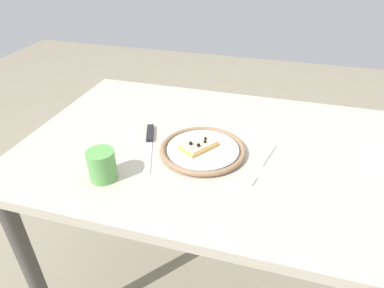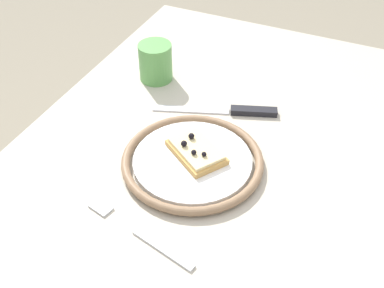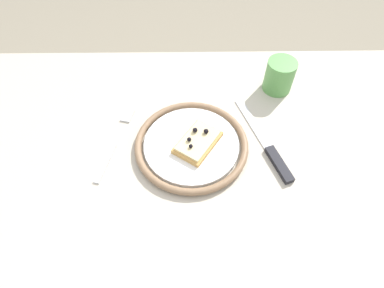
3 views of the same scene
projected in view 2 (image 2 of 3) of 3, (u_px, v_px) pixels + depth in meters
dining_table at (214, 217)px, 0.86m from camera, size 1.11×0.75×0.71m
plate at (192, 161)px, 0.82m from camera, size 0.24×0.24×0.02m
pizza_slice_near at (196, 151)px, 0.82m from camera, size 0.11×0.12×0.03m
knife at (236, 111)px, 0.93m from camera, size 0.10×0.23×0.01m
fork at (139, 232)px, 0.71m from camera, size 0.06×0.20×0.00m
cup at (156, 62)px, 1.00m from camera, size 0.07×0.07×0.08m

